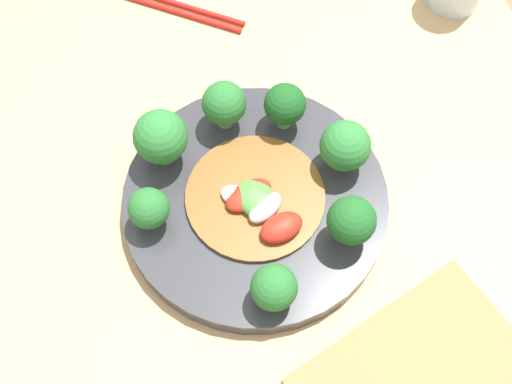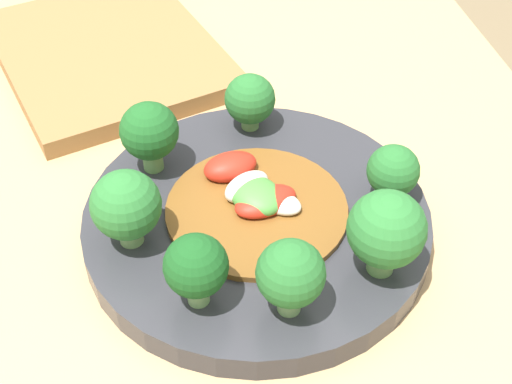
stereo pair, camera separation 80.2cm
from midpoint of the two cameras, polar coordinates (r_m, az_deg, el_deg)
ground_plane at (r=1.34m, az=2.82°, el=-27.89°), size 8.00×8.00×0.00m
table at (r=0.96m, az=3.95°, el=-28.29°), size 1.03×0.72×0.76m
plate at (r=0.57m, az=2.65°, el=-30.79°), size 0.29×0.29×0.02m
broccoli_southeast at (r=0.52m, az=6.34°, el=-20.21°), size 0.05×0.05×0.06m
broccoli_west at (r=0.54m, az=5.72°, el=-42.62°), size 0.05×0.05×0.06m
broccoli_north at (r=0.53m, az=-11.29°, el=-33.32°), size 0.04×0.04×0.05m
broccoli_southwest at (r=0.53m, az=15.66°, el=-34.88°), size 0.05×0.05×0.07m
broccoli_northeast at (r=0.52m, az=-9.64°, el=-24.93°), size 0.06×0.06×0.07m
broccoli_south at (r=0.53m, az=14.21°, el=-25.50°), size 0.06×0.06×0.07m
broccoli_east at (r=0.52m, az=-1.44°, el=-20.24°), size 0.05×0.05×0.06m
stirfry_center at (r=0.55m, az=2.99°, el=-31.53°), size 0.15×0.15×0.02m
chopsticks at (r=0.64m, az=-9.31°, el=-2.78°), size 0.16×0.19×0.01m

